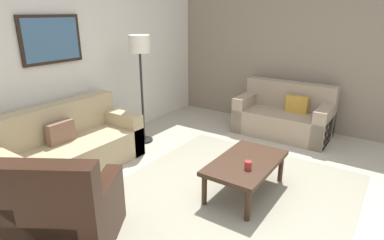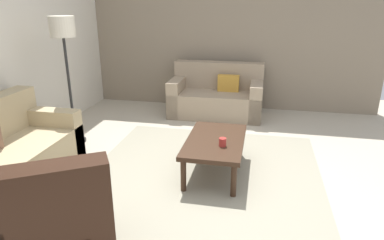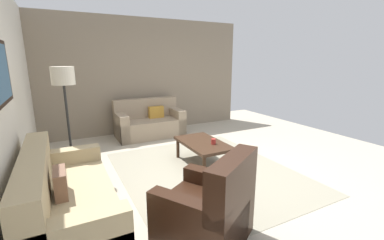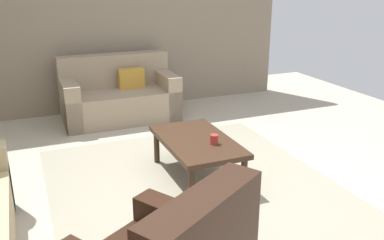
{
  "view_description": "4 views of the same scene",
  "coord_description": "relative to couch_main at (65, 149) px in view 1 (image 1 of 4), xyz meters",
  "views": [
    {
      "loc": [
        -2.77,
        -1.45,
        2.04
      ],
      "look_at": [
        0.05,
        0.47,
        0.87
      ],
      "focal_mm": 29.58,
      "sensor_mm": 36.0,
      "label": 1
    },
    {
      "loc": [
        -3.24,
        -0.58,
        1.89
      ],
      "look_at": [
        0.28,
        0.15,
        0.63
      ],
      "focal_mm": 31.93,
      "sensor_mm": 36.0,
      "label": 2
    },
    {
      "loc": [
        -3.38,
        2.03,
        1.81
      ],
      "look_at": [
        0.1,
        0.22,
        0.88
      ],
      "focal_mm": 24.04,
      "sensor_mm": 36.0,
      "label": 3
    },
    {
      "loc": [
        -3.2,
        1.41,
        1.92
      ],
      "look_at": [
        -0.02,
        0.08,
        0.74
      ],
      "focal_mm": 39.29,
      "sensor_mm": 36.0,
      "label": 4
    }
  ],
  "objects": [
    {
      "name": "lamp_standing",
      "position": [
        1.35,
        -0.17,
        1.11
      ],
      "size": [
        0.32,
        0.32,
        1.71
      ],
      "color": "black",
      "rests_on": "ground_plane"
    },
    {
      "name": "stone_feature_panel",
      "position": [
        3.54,
        -2.12,
        1.1
      ],
      "size": [
        0.12,
        5.2,
        2.8
      ],
      "primitive_type": "cube",
      "color": "gray",
      "rests_on": "ground_plane"
    },
    {
      "name": "cup",
      "position": [
        0.67,
        -2.33,
        0.16
      ],
      "size": [
        0.08,
        0.08,
        0.09
      ],
      "primitive_type": "cylinder",
      "color": "#B2332D",
      "rests_on": "coffee_table"
    },
    {
      "name": "framed_artwork",
      "position": [
        0.27,
        0.39,
        1.39
      ],
      "size": [
        0.87,
        0.04,
        0.63
      ],
      "color": "black"
    },
    {
      "name": "rear_partition",
      "position": [
        0.54,
        0.48,
        1.1
      ],
      "size": [
        6.0,
        0.12,
        2.8
      ],
      "primitive_type": "cube",
      "color": "silver",
      "rests_on": "ground_plane"
    },
    {
      "name": "ground_plane",
      "position": [
        0.54,
        -2.12,
        -0.3
      ],
      "size": [
        8.0,
        8.0,
        0.0
      ],
      "primitive_type": "plane",
      "color": "#B2A893"
    },
    {
      "name": "couch_main",
      "position": [
        0.0,
        0.0,
        0.0
      ],
      "size": [
        1.95,
        0.86,
        0.88
      ],
      "color": "tan",
      "rests_on": "ground_plane"
    },
    {
      "name": "area_rug",
      "position": [
        0.54,
        -2.12,
        -0.3
      ],
      "size": [
        3.16,
        2.64,
        0.01
      ],
      "primitive_type": "cube",
      "color": "gray",
      "rests_on": "ground_plane"
    },
    {
      "name": "coffee_table",
      "position": [
        0.85,
        -2.23,
        0.06
      ],
      "size": [
        1.1,
        0.64,
        0.41
      ],
      "color": "#382316",
      "rests_on": "ground_plane"
    },
    {
      "name": "couch_loveseat",
      "position": [
        3.01,
        -1.95,
        0.0
      ],
      "size": [
        0.83,
        1.56,
        0.88
      ],
      "color": "gray",
      "rests_on": "ground_plane"
    },
    {
      "name": "armchair_leather",
      "position": [
        -0.9,
        -1.31,
        0.01
      ],
      "size": [
        1.1,
        1.1,
        0.95
      ],
      "color": "black",
      "rests_on": "ground_plane"
    }
  ]
}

